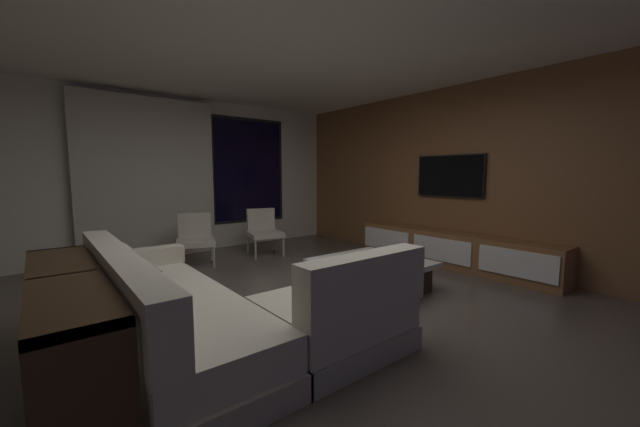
{
  "coord_description": "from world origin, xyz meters",
  "views": [
    {
      "loc": [
        -2.01,
        -2.78,
        1.37
      ],
      "look_at": [
        0.86,
        0.81,
        0.87
      ],
      "focal_mm": 20.04,
      "sensor_mm": 36.0,
      "label": 1
    }
  ],
  "objects_px": {
    "book_stack_on_coffee_table": "(377,254)",
    "accent_chair_by_curtain": "(195,236)",
    "console_table_behind_couch": "(68,324)",
    "media_console": "(452,250)",
    "coffee_table": "(371,275)",
    "accent_chair_near_window": "(264,229)",
    "mounted_tv": "(450,176)",
    "sectional_couch": "(213,314)"
  },
  "relations": [
    {
      "from": "book_stack_on_coffee_table",
      "to": "accent_chair_by_curtain",
      "type": "xyz_separation_m",
      "value": [
        -1.29,
        2.53,
        0.01
      ]
    },
    {
      "from": "console_table_behind_couch",
      "to": "book_stack_on_coffee_table",
      "type": "bearing_deg",
      "value": 1.76
    },
    {
      "from": "accent_chair_by_curtain",
      "to": "console_table_behind_couch",
      "type": "distance_m",
      "value": 3.16
    },
    {
      "from": "console_table_behind_couch",
      "to": "media_console",
      "type": "bearing_deg",
      "value": 1.03
    },
    {
      "from": "coffee_table",
      "to": "book_stack_on_coffee_table",
      "type": "height_order",
      "value": "book_stack_on_coffee_table"
    },
    {
      "from": "book_stack_on_coffee_table",
      "to": "accent_chair_by_curtain",
      "type": "height_order",
      "value": "accent_chair_by_curtain"
    },
    {
      "from": "coffee_table",
      "to": "accent_chair_by_curtain",
      "type": "distance_m",
      "value": 2.81
    },
    {
      "from": "accent_chair_by_curtain",
      "to": "console_table_behind_couch",
      "type": "bearing_deg",
      "value": -123.73
    },
    {
      "from": "coffee_table",
      "to": "media_console",
      "type": "relative_size",
      "value": 0.37
    },
    {
      "from": "accent_chair_near_window",
      "to": "accent_chair_by_curtain",
      "type": "relative_size",
      "value": 1.0
    },
    {
      "from": "mounted_tv",
      "to": "console_table_behind_couch",
      "type": "height_order",
      "value": "mounted_tv"
    },
    {
      "from": "media_console",
      "to": "mounted_tv",
      "type": "xyz_separation_m",
      "value": [
        0.18,
        0.2,
        1.1
      ]
    },
    {
      "from": "accent_chair_near_window",
      "to": "accent_chair_by_curtain",
      "type": "bearing_deg",
      "value": 179.25
    },
    {
      "from": "mounted_tv",
      "to": "accent_chair_by_curtain",
      "type": "bearing_deg",
      "value": 142.88
    },
    {
      "from": "book_stack_on_coffee_table",
      "to": "mounted_tv",
      "type": "distance_m",
      "value": 2.04
    },
    {
      "from": "accent_chair_near_window",
      "to": "media_console",
      "type": "bearing_deg",
      "value": -55.46
    },
    {
      "from": "sectional_couch",
      "to": "media_console",
      "type": "xyz_separation_m",
      "value": [
        3.76,
        0.22,
        -0.04
      ]
    },
    {
      "from": "sectional_couch",
      "to": "accent_chair_near_window",
      "type": "bearing_deg",
      "value": 53.65
    },
    {
      "from": "accent_chair_near_window",
      "to": "media_console",
      "type": "distance_m",
      "value": 3.07
    },
    {
      "from": "accent_chair_near_window",
      "to": "media_console",
      "type": "xyz_separation_m",
      "value": [
        1.74,
        -2.53,
        -0.18
      ]
    },
    {
      "from": "coffee_table",
      "to": "accent_chair_by_curtain",
      "type": "height_order",
      "value": "accent_chair_by_curtain"
    },
    {
      "from": "coffee_table",
      "to": "console_table_behind_couch",
      "type": "relative_size",
      "value": 0.55
    },
    {
      "from": "book_stack_on_coffee_table",
      "to": "console_table_behind_couch",
      "type": "relative_size",
      "value": 0.13
    },
    {
      "from": "accent_chair_by_curtain",
      "to": "media_console",
      "type": "bearing_deg",
      "value": -41.08
    },
    {
      "from": "coffee_table",
      "to": "media_console",
      "type": "xyz_separation_m",
      "value": [
        1.72,
        -0.01,
        0.06
      ]
    },
    {
      "from": "accent_chair_by_curtain",
      "to": "mounted_tv",
      "type": "height_order",
      "value": "mounted_tv"
    },
    {
      "from": "book_stack_on_coffee_table",
      "to": "media_console",
      "type": "relative_size",
      "value": 0.09
    },
    {
      "from": "book_stack_on_coffee_table",
      "to": "mounted_tv",
      "type": "xyz_separation_m",
      "value": [
        1.81,
        0.19,
        0.93
      ]
    },
    {
      "from": "accent_chair_near_window",
      "to": "console_table_behind_couch",
      "type": "distance_m",
      "value": 3.93
    },
    {
      "from": "coffee_table",
      "to": "accent_chair_near_window",
      "type": "distance_m",
      "value": 2.53
    },
    {
      "from": "book_stack_on_coffee_table",
      "to": "media_console",
      "type": "bearing_deg",
      "value": -0.34
    },
    {
      "from": "book_stack_on_coffee_table",
      "to": "media_console",
      "type": "height_order",
      "value": "media_console"
    },
    {
      "from": "sectional_couch",
      "to": "coffee_table",
      "type": "distance_m",
      "value": 2.05
    },
    {
      "from": "coffee_table",
      "to": "accent_chair_near_window",
      "type": "relative_size",
      "value": 1.49
    },
    {
      "from": "book_stack_on_coffee_table",
      "to": "media_console",
      "type": "distance_m",
      "value": 1.63
    },
    {
      "from": "sectional_couch",
      "to": "mounted_tv",
      "type": "distance_m",
      "value": 4.1
    },
    {
      "from": "coffee_table",
      "to": "media_console",
      "type": "height_order",
      "value": "media_console"
    },
    {
      "from": "accent_chair_by_curtain",
      "to": "book_stack_on_coffee_table",
      "type": "bearing_deg",
      "value": -62.97
    },
    {
      "from": "book_stack_on_coffee_table",
      "to": "accent_chair_by_curtain",
      "type": "relative_size",
      "value": 0.35
    },
    {
      "from": "console_table_behind_couch",
      "to": "accent_chair_by_curtain",
      "type": "bearing_deg",
      "value": 56.27
    },
    {
      "from": "accent_chair_near_window",
      "to": "console_table_behind_couch",
      "type": "relative_size",
      "value": 0.37
    },
    {
      "from": "coffee_table",
      "to": "media_console",
      "type": "bearing_deg",
      "value": -0.31
    }
  ]
}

